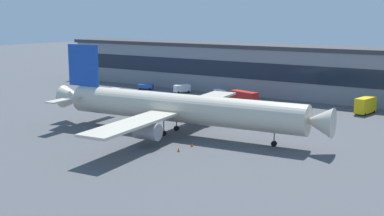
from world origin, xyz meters
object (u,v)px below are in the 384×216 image
object	(u,v)px
follow_me_car	(220,92)
crew_van	(182,88)
traffic_cone_1	(192,145)
traffic_cone_0	(179,150)
fuel_truck	(244,97)
pushback_tractor	(146,86)
airliner	(177,108)
catering_truck	(366,105)

from	to	relation	value
follow_me_car	crew_van	size ratio (longest dim) A/B	0.85
crew_van	traffic_cone_1	bearing A→B (deg)	-53.22
traffic_cone_0	fuel_truck	bearing A→B (deg)	104.92
pushback_tractor	traffic_cone_1	size ratio (longest dim) A/B	7.26
pushback_tractor	traffic_cone_0	xyz separation A→B (m)	(53.49, -56.35, -0.69)
airliner	catering_truck	distance (m)	51.60
crew_van	pushback_tractor	size ratio (longest dim) A/B	1.04
airliner	traffic_cone_0	xyz separation A→B (m)	(7.96, -10.76, -5.22)
catering_truck	traffic_cone_1	xyz separation A→B (m)	(-18.67, -50.60, -1.92)
catering_truck	crew_van	distance (m)	58.12
follow_me_car	traffic_cone_0	distance (m)	64.38
traffic_cone_0	traffic_cone_1	distance (m)	4.20
fuel_truck	traffic_cone_1	distance (m)	48.96
traffic_cone_0	catering_truck	bearing A→B (deg)	71.11
crew_van	pushback_tractor	bearing A→B (deg)	-177.75
airliner	pushback_tractor	world-z (taller)	airliner
fuel_truck	catering_truck	bearing A→B (deg)	6.37
crew_van	traffic_cone_0	world-z (taller)	crew_van
airliner	crew_van	world-z (taller)	airliner
airliner	traffic_cone_1	world-z (taller)	airliner
pushback_tractor	crew_van	bearing A→B (deg)	2.25
pushback_tractor	traffic_cone_0	world-z (taller)	pushback_tractor
airliner	pushback_tractor	distance (m)	64.59
airliner	follow_me_car	size ratio (longest dim) A/B	13.09
follow_me_car	crew_van	world-z (taller)	crew_van
pushback_tractor	traffic_cone_0	distance (m)	77.70
catering_truck	traffic_cone_0	xyz separation A→B (m)	(-18.75, -54.80, -1.94)
pushback_tractor	traffic_cone_1	world-z (taller)	pushback_tractor
airliner	follow_me_car	world-z (taller)	airliner
traffic_cone_0	traffic_cone_1	bearing A→B (deg)	88.97
airliner	follow_me_car	bearing A→B (deg)	110.86
airliner	fuel_truck	world-z (taller)	airliner
catering_truck	fuel_truck	xyz separation A→B (m)	(-32.39, -3.62, -0.41)
airliner	crew_van	distance (m)	55.94
traffic_cone_1	pushback_tractor	bearing A→B (deg)	135.77
follow_me_car	fuel_truck	bearing A→B (deg)	-31.05
airliner	fuel_truck	bearing A→B (deg)	97.99
airliner	follow_me_car	xyz separation A→B (m)	(-18.29, 48.01, -4.49)
pushback_tractor	traffic_cone_1	bearing A→B (deg)	-44.23
follow_me_car	crew_van	bearing A→B (deg)	-171.88
traffic_cone_0	traffic_cone_1	xyz separation A→B (m)	(0.08, 4.20, 0.02)
airliner	traffic_cone_1	distance (m)	11.61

